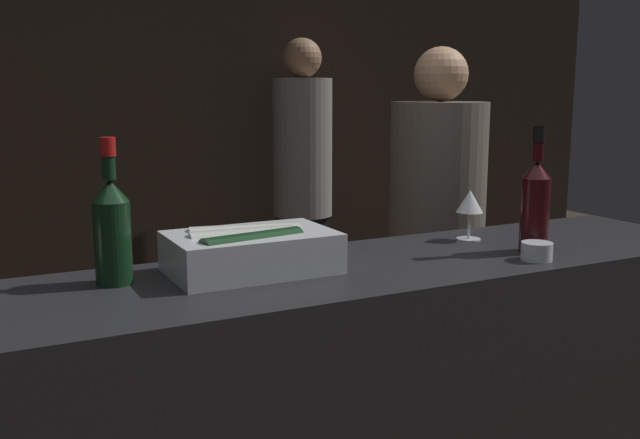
{
  "coord_description": "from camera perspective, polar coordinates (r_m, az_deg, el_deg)",
  "views": [
    {
      "loc": [
        -0.78,
        -1.25,
        1.49
      ],
      "look_at": [
        0.0,
        0.28,
        1.17
      ],
      "focal_mm": 40.0,
      "sensor_mm": 36.0,
      "label": 1
    }
  ],
  "objects": [
    {
      "name": "wine_glass",
      "position": [
        2.12,
        11.9,
        1.29
      ],
      "size": [
        0.08,
        0.08,
        0.15
      ],
      "color": "silver",
      "rests_on": "bar_counter"
    },
    {
      "name": "person_in_hoodie",
      "position": [
        3.89,
        -1.41,
        3.02
      ],
      "size": [
        0.32,
        0.32,
        1.76
      ],
      "rotation": [
        0.0,
        0.0,
        -2.89
      ],
      "color": "black",
      "rests_on": "ground_plane"
    },
    {
      "name": "person_blond_tee",
      "position": [
        2.89,
        9.29,
        -1.26
      ],
      "size": [
        0.38,
        0.38,
        1.65
      ],
      "rotation": [
        0.0,
        0.0,
        2.31
      ],
      "color": "black",
      "rests_on": "ground_plane"
    },
    {
      "name": "ice_bin_with_bottles",
      "position": [
        1.72,
        -5.62,
        -2.4
      ],
      "size": [
        0.39,
        0.25,
        0.11
      ],
      "color": "#B7BABF",
      "rests_on": "bar_counter"
    },
    {
      "name": "red_wine_bottle_burgundy",
      "position": [
        1.66,
        -16.31,
        -0.53
      ],
      "size": [
        0.08,
        0.08,
        0.33
      ],
      "color": "black",
      "rests_on": "bar_counter"
    },
    {
      "name": "red_wine_bottle_black_foil",
      "position": [
        2.01,
        16.84,
        1.37
      ],
      "size": [
        0.08,
        0.08,
        0.34
      ],
      "color": "black",
      "rests_on": "bar_counter"
    },
    {
      "name": "wall_back_chalkboard",
      "position": [
        3.91,
        -15.63,
        8.65
      ],
      "size": [
        6.4,
        0.06,
        2.8
      ],
      "color": "black",
      "rests_on": "ground_plane"
    },
    {
      "name": "candle_votive",
      "position": [
        1.92,
        16.95,
        -2.44
      ],
      "size": [
        0.08,
        0.08,
        0.05
      ],
      "color": "silver",
      "rests_on": "bar_counter"
    }
  ]
}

